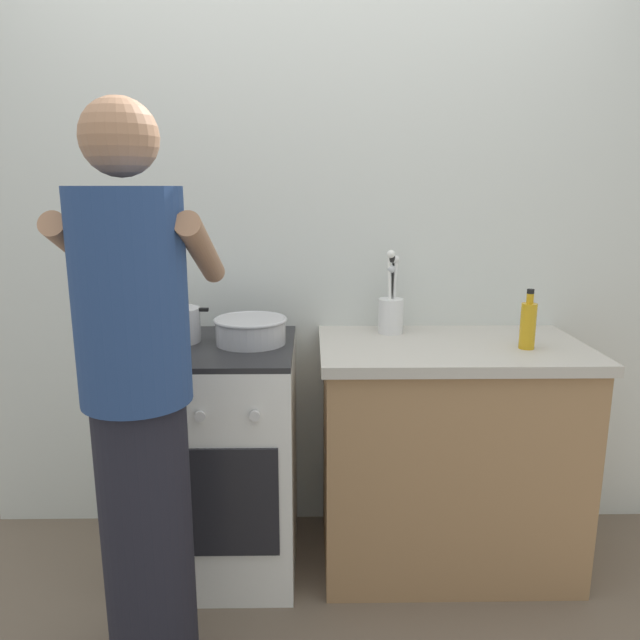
% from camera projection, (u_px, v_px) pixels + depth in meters
% --- Properties ---
extents(ground, '(6.00, 6.00, 0.00)m').
position_uv_depth(ground, '(307.00, 580.00, 2.27)').
color(ground, '#6B5B4C').
extents(back_wall, '(3.20, 0.10, 2.50)m').
position_uv_depth(back_wall, '(354.00, 242.00, 2.49)').
color(back_wall, silver).
rests_on(back_wall, ground).
extents(countertop, '(1.00, 0.60, 0.90)m').
position_uv_depth(countertop, '(447.00, 453.00, 2.33)').
color(countertop, '#99724C').
rests_on(countertop, ground).
extents(stove_range, '(0.60, 0.62, 0.90)m').
position_uv_depth(stove_range, '(218.00, 456.00, 2.31)').
color(stove_range, white).
rests_on(stove_range, ground).
extents(pot, '(0.24, 0.17, 0.13)m').
position_uv_depth(pot, '(178.00, 325.00, 2.25)').
color(pot, '#B2B2B7').
rests_on(pot, stove_range).
extents(mixing_bowl, '(0.28, 0.28, 0.10)m').
position_uv_depth(mixing_bowl, '(251.00, 329.00, 2.22)').
color(mixing_bowl, '#B7B7BC').
rests_on(mixing_bowl, stove_range).
extents(utensil_crock, '(0.10, 0.10, 0.34)m').
position_uv_depth(utensil_crock, '(391.00, 310.00, 2.38)').
color(utensil_crock, silver).
rests_on(utensil_crock, countertop).
extents(oil_bottle, '(0.06, 0.06, 0.22)m').
position_uv_depth(oil_bottle, '(528.00, 324.00, 2.15)').
color(oil_bottle, gold).
rests_on(oil_bottle, countertop).
extents(person, '(0.41, 0.50, 1.70)m').
position_uv_depth(person, '(139.00, 413.00, 1.65)').
color(person, black).
rests_on(person, ground).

